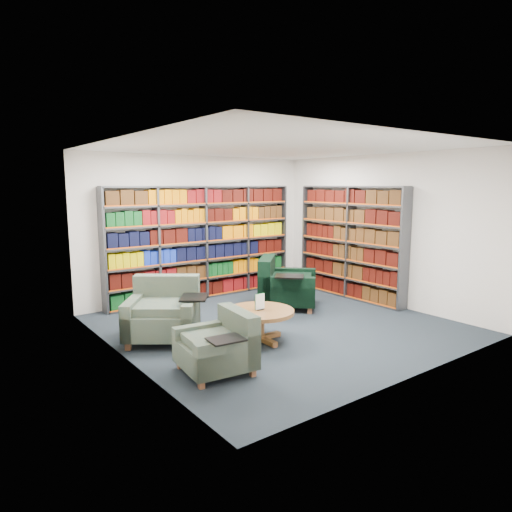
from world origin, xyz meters
TOP-DOWN VIEW (x-y plane):
  - room_shell at (0.00, 0.00)m, footprint 5.02×5.02m
  - bookshelf_back at (0.00, 2.34)m, footprint 4.00×0.28m
  - bookshelf_right at (2.34, 0.60)m, footprint 0.28×2.50m
  - chair_teal_left at (-1.74, 0.51)m, footprint 1.36×1.36m
  - chair_green_right at (0.78, 0.83)m, footprint 1.42×1.42m
  - chair_teal_front at (-1.72, -1.01)m, footprint 0.88×0.99m
  - coffee_table at (-0.70, -0.43)m, footprint 0.98×0.98m

SIDE VIEW (x-z plane):
  - chair_teal_front at x=-1.72m, z-range -0.07..0.66m
  - chair_teal_left at x=-1.74m, z-range -0.09..0.80m
  - chair_green_right at x=0.78m, z-range -0.09..0.83m
  - coffee_table at x=-0.70m, z-range 0.02..0.72m
  - bookshelf_back at x=0.00m, z-range 0.00..2.20m
  - bookshelf_right at x=2.34m, z-range 0.00..2.20m
  - room_shell at x=0.00m, z-range -0.01..2.81m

